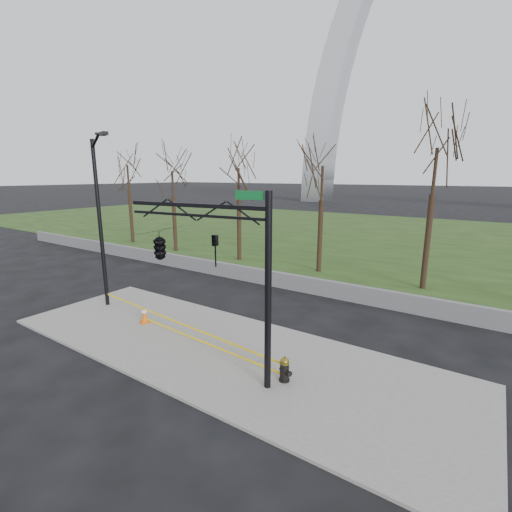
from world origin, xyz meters
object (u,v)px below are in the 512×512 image
Objects in this scene: traffic_signal_mast at (178,247)px; street_light at (100,213)px; traffic_cone at (144,315)px; fire_hydrant at (285,370)px.

street_light is at bearing 158.85° from traffic_signal_mast.
traffic_signal_mast is at bearing -21.26° from traffic_cone.
traffic_signal_mast is at bearing -145.98° from fire_hydrant.
traffic_cone is at bearing 152.63° from traffic_signal_mast.
fire_hydrant is 11.33m from street_light.
street_light reaches higher than fire_hydrant.
street_light reaches higher than traffic_signal_mast.
street_light reaches higher than traffic_cone.
traffic_cone is at bearing -165.12° from fire_hydrant.
fire_hydrant is 1.14× the size of traffic_cone.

